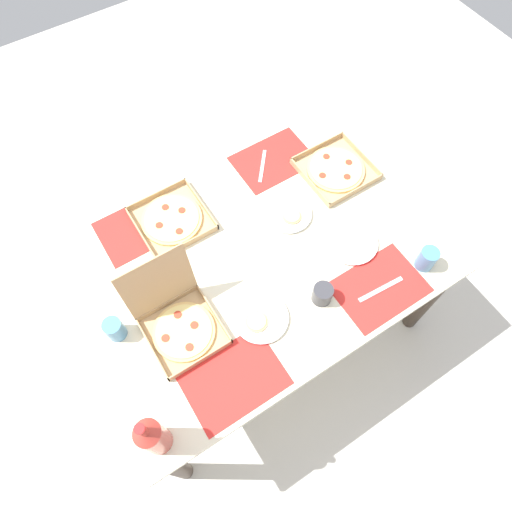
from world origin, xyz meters
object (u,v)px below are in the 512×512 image
(plate_near_right, at_px, (260,318))
(pizza_box_corner_right, at_px, (178,321))
(plate_near_left, at_px, (351,242))
(soda_bottle, at_px, (153,437))
(pizza_box_corner_left, at_px, (172,219))
(cup_dark, at_px, (322,294))
(cup_red, at_px, (427,259))
(plate_far_right, at_px, (289,214))
(pizza_box_edge_far, at_px, (336,169))
(cup_spare, at_px, (115,330))

(plate_near_right, bearing_deg, pizza_box_corner_right, 152.07)
(plate_near_left, bearing_deg, soda_bottle, -165.64)
(pizza_box_corner_left, xyz_separation_m, cup_dark, (0.33, -0.65, 0.03))
(soda_bottle, bearing_deg, plate_near_right, 19.44)
(plate_near_right, distance_m, cup_red, 0.72)
(plate_near_right, bearing_deg, plate_far_right, 42.85)
(pizza_box_corner_right, height_order, soda_bottle, soda_bottle)
(pizza_box_edge_far, bearing_deg, pizza_box_corner_right, -163.90)
(plate_far_right, bearing_deg, plate_near_right, -137.15)
(pizza_box_corner_left, bearing_deg, pizza_box_corner_right, -113.95)
(plate_near_right, distance_m, cup_spare, 0.55)
(plate_near_right, height_order, plate_far_right, same)
(soda_bottle, bearing_deg, plate_near_left, 14.36)
(pizza_box_corner_left, height_order, cup_red, cup_red)
(pizza_box_corner_left, relative_size, pizza_box_corner_right, 0.95)
(pizza_box_corner_left, bearing_deg, cup_dark, -62.77)
(pizza_box_edge_far, xyz_separation_m, soda_bottle, (-1.22, -0.61, 0.12))
(plate_near_right, bearing_deg, cup_dark, -12.58)
(cup_spare, bearing_deg, pizza_box_corner_left, 40.01)
(plate_near_right, relative_size, cup_red, 2.05)
(cup_dark, bearing_deg, cup_spare, 158.18)
(plate_far_right, distance_m, cup_dark, 0.41)
(plate_far_right, xyz_separation_m, cup_red, (0.33, -0.50, 0.04))
(pizza_box_corner_right, distance_m, soda_bottle, 0.43)
(plate_near_right, height_order, soda_bottle, soda_bottle)
(pizza_box_edge_far, relative_size, cup_red, 2.90)
(pizza_box_corner_right, bearing_deg, soda_bottle, -127.40)
(soda_bottle, height_order, cup_red, soda_bottle)
(plate_far_right, bearing_deg, cup_spare, -173.55)
(plate_far_right, distance_m, cup_red, 0.60)
(plate_near_right, bearing_deg, pizza_box_edge_far, 31.72)
(pizza_box_edge_far, height_order, plate_far_right, pizza_box_edge_far)
(cup_dark, xyz_separation_m, cup_spare, (-0.75, 0.30, 0.01))
(plate_far_right, height_order, cup_red, cup_red)
(cup_dark, relative_size, cup_red, 0.82)
(soda_bottle, height_order, cup_dark, soda_bottle)
(pizza_box_corner_left, bearing_deg, pizza_box_edge_far, -12.07)
(plate_near_left, xyz_separation_m, cup_spare, (-1.00, 0.16, 0.04))
(pizza_box_corner_right, height_order, plate_far_right, pizza_box_corner_right)
(plate_far_right, height_order, soda_bottle, soda_bottle)
(pizza_box_edge_far, distance_m, plate_far_right, 0.33)
(pizza_box_corner_left, distance_m, pizza_box_edge_far, 0.79)
(pizza_box_corner_right, relative_size, cup_dark, 3.69)
(plate_near_right, distance_m, soda_bottle, 0.58)
(pizza_box_edge_far, height_order, cup_red, cup_red)
(pizza_box_corner_left, height_order, plate_near_right, pizza_box_corner_left)
(pizza_box_corner_right, bearing_deg, plate_far_right, 16.69)
(cup_red, bearing_deg, cup_spare, 161.29)
(plate_near_left, bearing_deg, cup_red, -51.95)
(plate_near_right, relative_size, plate_far_right, 1.06)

